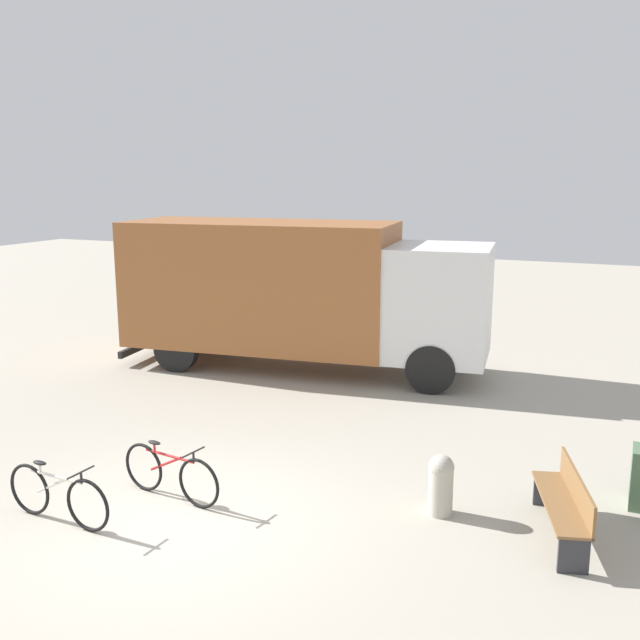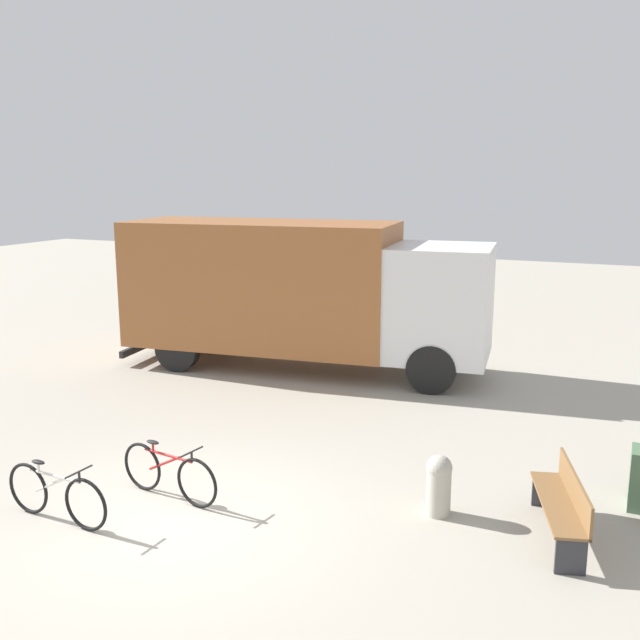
{
  "view_description": "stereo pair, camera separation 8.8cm",
  "coord_description": "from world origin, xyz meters",
  "px_view_note": "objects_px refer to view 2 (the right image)",
  "views": [
    {
      "loc": [
        4.98,
        -7.01,
        4.39
      ],
      "look_at": [
        -0.04,
        4.58,
        1.76
      ],
      "focal_mm": 40.0,
      "sensor_mm": 36.0,
      "label": 1
    },
    {
      "loc": [
        5.06,
        -6.97,
        4.39
      ],
      "look_at": [
        -0.04,
        4.58,
        1.76
      ],
      "focal_mm": 40.0,
      "sensor_mm": 36.0,
      "label": 2
    }
  ],
  "objects_px": {
    "bicycle_near": "(56,495)",
    "bicycle_middle": "(169,473)",
    "delivery_truck": "(299,289)",
    "park_bench": "(564,502)",
    "bollard_near_bench": "(439,483)"
  },
  "relations": [
    {
      "from": "park_bench",
      "to": "bollard_near_bench",
      "type": "distance_m",
      "value": 1.55
    },
    {
      "from": "delivery_truck",
      "to": "bollard_near_bench",
      "type": "relative_size",
      "value": 10.32
    },
    {
      "from": "delivery_truck",
      "to": "bicycle_middle",
      "type": "bearing_deg",
      "value": -86.54
    },
    {
      "from": "bollard_near_bench",
      "to": "park_bench",
      "type": "bearing_deg",
      "value": 0.72
    },
    {
      "from": "delivery_truck",
      "to": "park_bench",
      "type": "relative_size",
      "value": 4.61
    },
    {
      "from": "bicycle_middle",
      "to": "bollard_near_bench",
      "type": "xyz_separation_m",
      "value": [
        3.49,
        1.03,
        0.07
      ]
    },
    {
      "from": "bicycle_near",
      "to": "bicycle_middle",
      "type": "distance_m",
      "value": 1.46
    },
    {
      "from": "bollard_near_bench",
      "to": "bicycle_near",
      "type": "bearing_deg",
      "value": -153.83
    },
    {
      "from": "bicycle_middle",
      "to": "park_bench",
      "type": "bearing_deg",
      "value": 20.33
    },
    {
      "from": "bicycle_middle",
      "to": "delivery_truck",
      "type": "bearing_deg",
      "value": 108.8
    },
    {
      "from": "park_bench",
      "to": "bollard_near_bench",
      "type": "relative_size",
      "value": 2.24
    },
    {
      "from": "delivery_truck",
      "to": "bollard_near_bench",
      "type": "height_order",
      "value": "delivery_truck"
    },
    {
      "from": "delivery_truck",
      "to": "bicycle_middle",
      "type": "distance_m",
      "value": 7.01
    },
    {
      "from": "park_bench",
      "to": "bicycle_near",
      "type": "xyz_separation_m",
      "value": [
        -5.96,
        -2.19,
        -0.09
      ]
    },
    {
      "from": "delivery_truck",
      "to": "park_bench",
      "type": "distance_m",
      "value": 8.58
    }
  ]
}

